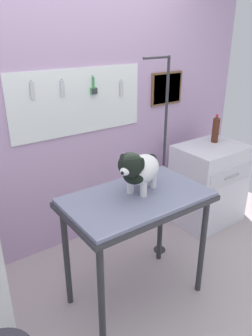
{
  "coord_description": "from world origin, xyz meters",
  "views": [
    {
      "loc": [
        -1.23,
        -1.25,
        1.93
      ],
      "look_at": [
        -0.08,
        0.37,
        1.08
      ],
      "focal_mm": 34.99,
      "sensor_mm": 36.0,
      "label": 1
    }
  ],
  "objects_px": {
    "dog": "(139,169)",
    "soda_bottle": "(216,129)",
    "grooming_arm": "(163,171)",
    "grooming_table": "(137,208)",
    "cabinet_right": "(208,184)"
  },
  "relations": [
    {
      "from": "soda_bottle",
      "to": "cabinet_right",
      "type": "bearing_deg",
      "value": -146.82
    },
    {
      "from": "grooming_arm",
      "to": "dog",
      "type": "xyz_separation_m",
      "value": [
        -0.48,
        -0.29,
        0.24
      ]
    },
    {
      "from": "grooming_arm",
      "to": "soda_bottle",
      "type": "distance_m",
      "value": 0.93
    },
    {
      "from": "grooming_table",
      "to": "dog",
      "type": "relative_size",
      "value": 2.27
    },
    {
      "from": "grooming_table",
      "to": "cabinet_right",
      "type": "xyz_separation_m",
      "value": [
        1.29,
        0.46,
        -0.37
      ]
    },
    {
      "from": "grooming_table",
      "to": "cabinet_right",
      "type": "bearing_deg",
      "value": 19.41
    },
    {
      "from": "grooming_arm",
      "to": "dog",
      "type": "distance_m",
      "value": 0.62
    },
    {
      "from": "dog",
      "to": "cabinet_right",
      "type": "xyz_separation_m",
      "value": [
        1.26,
        0.43,
        -0.64
      ]
    },
    {
      "from": "grooming_table",
      "to": "dog",
      "type": "height_order",
      "value": "dog"
    },
    {
      "from": "grooming_table",
      "to": "soda_bottle",
      "type": "height_order",
      "value": "soda_bottle"
    },
    {
      "from": "cabinet_right",
      "to": "soda_bottle",
      "type": "height_order",
      "value": "soda_bottle"
    },
    {
      "from": "grooming_arm",
      "to": "cabinet_right",
      "type": "relative_size",
      "value": 2.07
    },
    {
      "from": "dog",
      "to": "cabinet_right",
      "type": "distance_m",
      "value": 1.48
    },
    {
      "from": "grooming_arm",
      "to": "dog",
      "type": "relative_size",
      "value": 3.93
    },
    {
      "from": "dog",
      "to": "soda_bottle",
      "type": "height_order",
      "value": "dog"
    }
  ]
}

